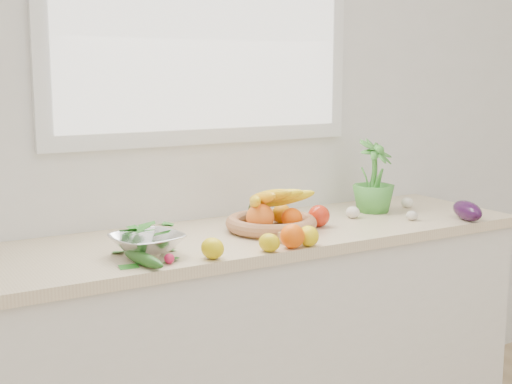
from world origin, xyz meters
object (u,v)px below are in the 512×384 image
cucumber (143,259)px  fruit_basket (270,217)px  eggplant (467,211)px  potted_herb (374,178)px  apple (319,216)px  colander_with_spinach (147,238)px

cucumber → fruit_basket: bearing=19.3°
eggplant → potted_herb: 0.40m
fruit_basket → eggplant: bearing=-16.8°
apple → cucumber: 0.79m
colander_with_spinach → potted_herb: bearing=10.3°
apple → cucumber: size_ratio=0.38×
eggplant → apple: bearing=160.8°
apple → potted_herb: size_ratio=0.26×
potted_herb → fruit_basket: 0.57m
cucumber → fruit_basket: fruit_basket is taller
potted_herb → colander_with_spinach: 1.11m
apple → cucumber: (-0.77, -0.17, -0.02)m
eggplant → potted_herb: (-0.21, 0.32, 0.11)m
potted_herb → fruit_basket: size_ratio=0.79×
fruit_basket → colander_with_spinach: bearing=-168.5°
apple → eggplant: bearing=-19.2°
apple → fruit_basket: fruit_basket is taller
cucumber → colander_with_spinach: colander_with_spinach is taller
eggplant → cucumber: bearing=178.8°
potted_herb → colander_with_spinach: potted_herb is taller
apple → colander_with_spinach: 0.72m
potted_herb → fruit_basket: potted_herb is taller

